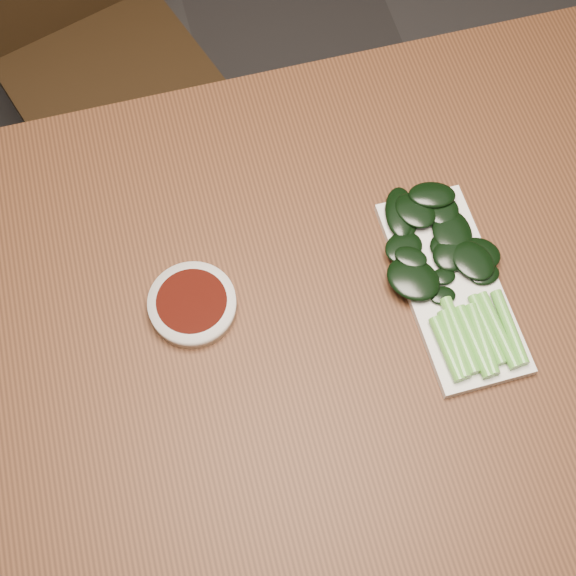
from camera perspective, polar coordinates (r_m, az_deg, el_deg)
The scene contains 6 objects.
ground at distance 1.76m, azimuth 1.32°, elevation -11.32°, with size 6.00×6.00×0.00m, color #2C2A2A.
table at distance 1.11m, azimuth 2.05°, elevation -3.10°, with size 1.40×0.80×0.75m.
chair_far at distance 1.70m, azimuth -14.00°, elevation 16.80°, with size 0.47×0.47×0.89m.
sauce_bowl at distance 1.04m, azimuth -6.81°, elevation -1.18°, with size 0.11×0.11×0.03m.
serving_plate at distance 1.07m, azimuth 11.56°, elevation 0.13°, with size 0.12×0.28×0.01m.
gai_lan at distance 1.07m, azimuth 11.28°, elevation 1.35°, with size 0.18×0.29×0.02m.
Camera 1 is at (-0.14, -0.39, 1.71)m, focal length 50.00 mm.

